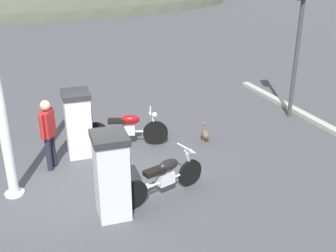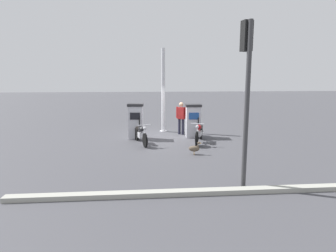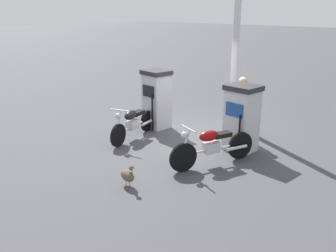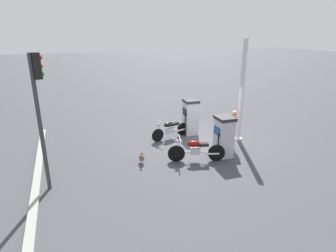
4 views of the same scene
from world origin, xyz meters
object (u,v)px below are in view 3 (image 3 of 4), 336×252
canopy_support_pole (235,52)px  wandering_duck (128,175)px  fuel_pump_near (157,99)px  fuel_pump_far (242,118)px  motorcycle_far_pump (212,145)px  attendant_person (242,104)px  motorcycle_near_pump (133,122)px

canopy_support_pole → wandering_duck: bearing=7.4°
fuel_pump_near → canopy_support_pole: bearing=138.3°
fuel_pump_far → wandering_duck: bearing=-11.7°
motorcycle_far_pump → attendant_person: bearing=-167.1°
canopy_support_pole → motorcycle_near_pump: bearing=-24.8°
canopy_support_pole → motorcycle_far_pump: bearing=23.7°
fuel_pump_near → motorcycle_near_pump: size_ratio=0.85×
attendant_person → wandering_duck: (3.90, -0.20, -0.71)m
motorcycle_near_pump → attendant_person: bearing=132.0°
fuel_pump_near → attendant_person: bearing=108.3°
motorcycle_far_pump → attendant_person: attendant_person is taller
motorcycle_near_pump → motorcycle_far_pump: motorcycle_far_pump is taller
attendant_person → canopy_support_pole: canopy_support_pole is taller
fuel_pump_far → attendant_person: 0.90m
motorcycle_far_pump → attendant_person: size_ratio=1.23×
wandering_duck → canopy_support_pole: (-4.81, -0.62, 1.89)m
motorcycle_near_pump → wandering_duck: motorcycle_near_pump is taller
attendant_person → motorcycle_near_pump: bearing=-48.0°
canopy_support_pole → attendant_person: bearing=41.9°
wandering_duck → canopy_support_pole: 5.21m
motorcycle_far_pump → canopy_support_pole: 3.57m
fuel_pump_near → fuel_pump_far: size_ratio=1.03×
motorcycle_near_pump → canopy_support_pole: 3.53m
fuel_pump_far → canopy_support_pole: size_ratio=0.37×
attendant_person → canopy_support_pole: 1.70m
attendant_person → canopy_support_pole: (-0.91, -0.82, 1.18)m
motorcycle_near_pump → wandering_duck: 2.78m
motorcycle_near_pump → wandering_duck: size_ratio=3.99×
fuel_pump_far → motorcycle_far_pump: 1.27m
fuel_pump_far → attendant_person: (-0.77, -0.45, 0.13)m
fuel_pump_near → attendant_person: 2.44m
attendant_person → canopy_support_pole: bearing=-138.1°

